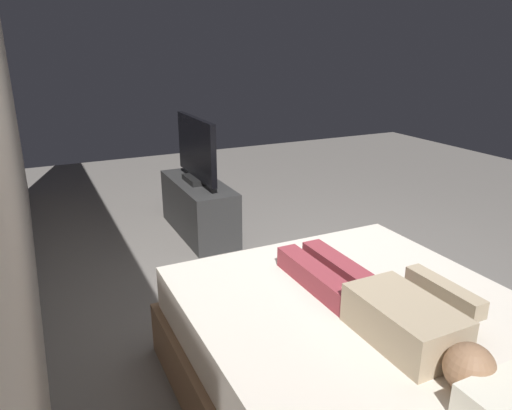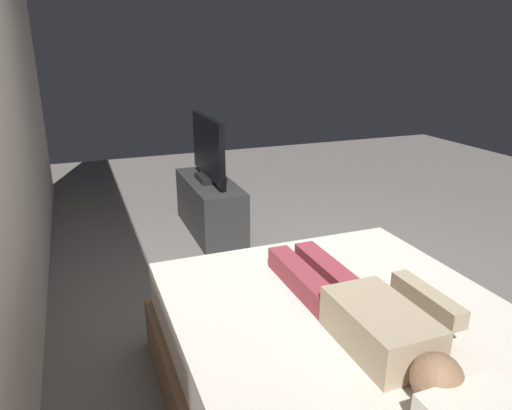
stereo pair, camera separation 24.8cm
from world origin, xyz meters
The scene contains 6 objects.
ground_plane centered at (0.00, 0.00, 0.00)m, with size 10.00×10.00×0.00m, color slate.
bed centered at (-1.06, 0.37, 0.26)m, with size 2.10×1.61×0.54m.
person centered at (-1.03, 0.38, 0.62)m, with size 1.26×0.46×0.18m.
remote centered at (-0.88, -0.03, 0.55)m, with size 0.15×0.04×0.02m, color black.
tv_stand centered at (1.60, 0.33, 0.25)m, with size 1.10×0.40×0.50m, color #2D2D2D.
tv centered at (1.60, 0.33, 0.78)m, with size 0.88×0.20×0.59m.
Camera 1 is at (-2.41, 1.67, 1.71)m, focal length 33.34 mm.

